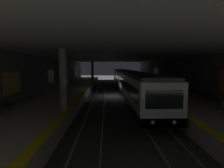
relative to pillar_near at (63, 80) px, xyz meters
The scene contains 20 objects.
ground_plane 14.03m from the pillar_near, 18.62° to the right, with size 120.00×120.00×0.00m, color #383A38.
track_left 14.84m from the pillar_near, 26.90° to the right, with size 60.00×1.53×0.16m.
track_right 13.49m from the pillar_near, ahead, with size 60.00×1.53×0.16m.
platform_left 17.13m from the pillar_near, 40.16° to the right, with size 60.00×5.30×1.06m.
platform_right 13.39m from the pillar_near, ahead, with size 60.00×5.30×1.06m.
wall_left 18.91m from the pillar_near, 46.90° to the right, with size 60.00×0.56×5.60m.
wall_right 13.95m from the pillar_near, 21.44° to the left, with size 60.00×0.56×5.60m.
ceiling_slab 13.85m from the pillar_near, 18.62° to the right, with size 60.00×19.40×0.40m.
pillar_near is the anchor object (origin of this frame).
pillar_far 26.80m from the pillar_near, ahead, with size 0.56×0.56×4.55m.
metro_train 18.23m from the pillar_near, 21.11° to the right, with size 39.78×2.83×3.49m.
bench_left_mid 14.79m from the pillar_near, 61.30° to the right, with size 1.70×0.47×0.86m.
bench_left_far 28.71m from the pillar_near, 26.72° to the right, with size 1.70×0.47×0.86m.
bench_right_near 4.56m from the pillar_near, 96.08° to the left, with size 1.70×0.47×0.86m.
bench_right_mid 24.69m from the pillar_near, ahead, with size 1.70×0.47×0.86m.
person_waiting_near 10.78m from the pillar_near, 72.68° to the right, with size 0.60×0.23×1.71m.
person_walking_mid 20.09m from the pillar_near, 31.41° to the right, with size 0.60×0.23×1.70m.
suitcase_rolling 19.03m from the pillar_near, 41.28° to the right, with size 0.36×0.25×0.99m.
backpack_on_floor 16.79m from the pillar_near, 40.02° to the right, with size 0.30×0.20×0.40m.
trash_bin 12.29m from the pillar_near, 88.79° to the right, with size 0.44×0.44×0.85m.
Camera 1 is at (-26.14, 1.16, 4.36)m, focal length 28.95 mm.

